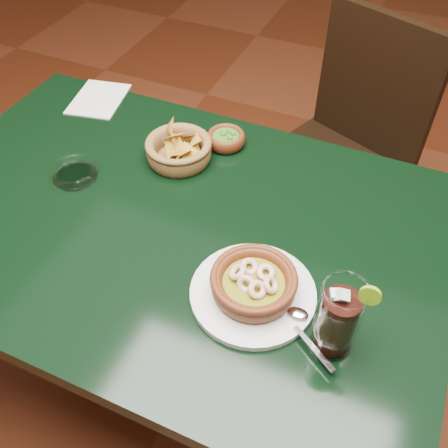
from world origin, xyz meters
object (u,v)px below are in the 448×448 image
at_px(dining_chair, 342,151).
at_px(cola_drink, 338,319).
at_px(shrimp_plate, 254,286).
at_px(dining_table, 172,248).
at_px(chip_basket, 179,150).

bearing_deg(dining_chair, cola_drink, -79.44).
bearing_deg(shrimp_plate, dining_chair, 89.93).
relative_size(shrimp_plate, cola_drink, 1.68).
height_order(shrimp_plate, cola_drink, cola_drink).
bearing_deg(shrimp_plate, dining_table, 154.55).
relative_size(dining_table, chip_basket, 6.27).
distance_m(chip_basket, cola_drink, 0.59).
bearing_deg(dining_table, dining_chair, 70.95).
relative_size(dining_table, shrimp_plate, 3.97).
distance_m(dining_chair, chip_basket, 0.66).
relative_size(shrimp_plate, chip_basket, 1.58).
xyz_separation_m(dining_chair, chip_basket, (-0.31, -0.52, 0.27)).
relative_size(dining_chair, chip_basket, 4.80).
height_order(dining_chair, cola_drink, cola_drink).
distance_m(dining_chair, shrimp_plate, 0.86).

